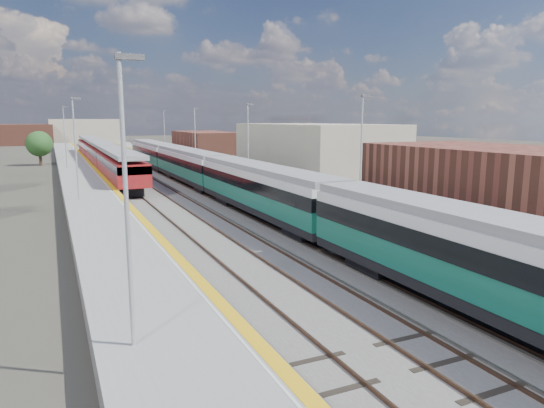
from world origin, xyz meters
TOP-DOWN VIEW (x-y plane):
  - ground at (0.00, 50.00)m, footprint 320.00×320.00m
  - ballast_bed at (-2.25, 52.50)m, footprint 10.50×155.00m
  - tracks at (-1.65, 54.18)m, footprint 8.96×160.00m
  - platform_right at (5.28, 52.49)m, footprint 4.70×155.00m
  - platform_left at (-9.05, 52.49)m, footprint 4.30×155.00m
  - buildings at (-18.12, 138.60)m, footprint 72.00×185.50m
  - green_train at (1.50, 36.18)m, footprint 2.85×79.37m
  - red_train at (-5.50, 67.29)m, footprint 2.93×59.40m
  - tree_c at (-13.42, 77.17)m, footprint 3.84×3.84m
  - tree_d at (23.18, 68.36)m, footprint 4.66×4.66m

SIDE VIEW (x-z plane):
  - ground at x=0.00m, z-range 0.00..0.00m
  - ballast_bed at x=-2.25m, z-range 0.00..0.06m
  - tracks at x=-1.65m, z-range 0.02..0.19m
  - platform_left at x=-9.05m, z-range -3.74..4.78m
  - platform_right at x=5.28m, z-range -3.72..4.80m
  - red_train at x=-5.50m, z-range 0.34..4.04m
  - green_train at x=1.50m, z-range 0.64..3.78m
  - tree_c at x=-13.42m, z-range 0.67..5.87m
  - tree_d at x=23.18m, z-range 0.82..7.13m
  - buildings at x=-18.12m, z-range -9.30..30.70m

